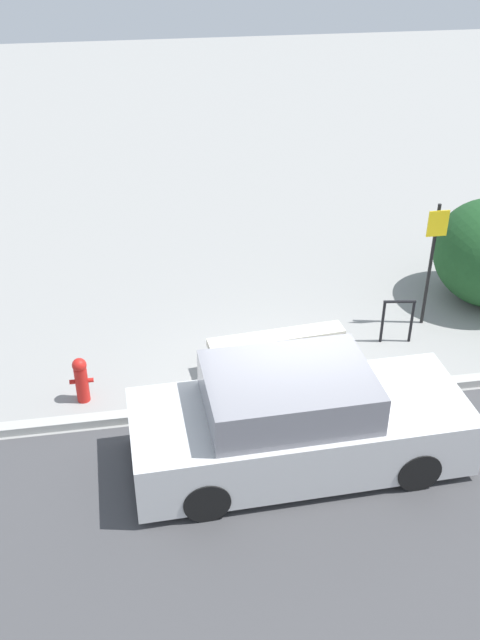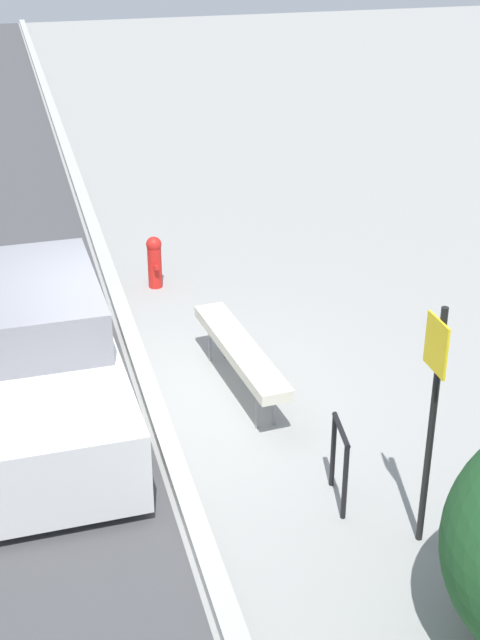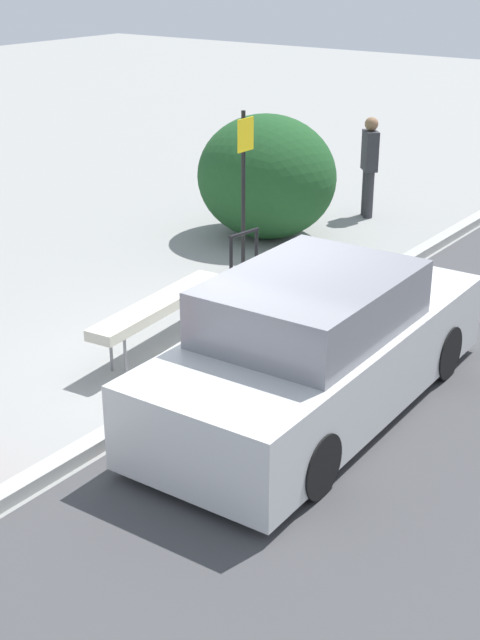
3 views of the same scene
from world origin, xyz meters
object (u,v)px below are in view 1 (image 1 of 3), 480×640
bike_rack (398,317)px  parked_car_near (297,423)px  fire_hydrant (81,378)px  sign_post (432,254)px  bench (277,338)px

bike_rack → parked_car_near: bearing=-132.3°
fire_hydrant → bike_rack: bearing=8.4°
parked_car_near → sign_post: bearing=43.9°
bike_rack → fire_hydrant: size_ratio=1.08×
sign_post → parked_car_near: bearing=-134.6°
parked_car_near → bench: bearing=83.2°
parked_car_near → fire_hydrant: bearing=145.9°
bike_rack → fire_hydrant: 5.37m
bike_rack → parked_car_near: size_ratio=0.18×
bench → fire_hydrant: bearing=-177.5°
fire_hydrant → parked_car_near: parked_car_near is taller
bench → fire_hydrant: size_ratio=2.98×
fire_hydrant → parked_car_near: 3.46m
bench → bike_rack: bearing=4.2°
sign_post → bench: bearing=-163.3°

